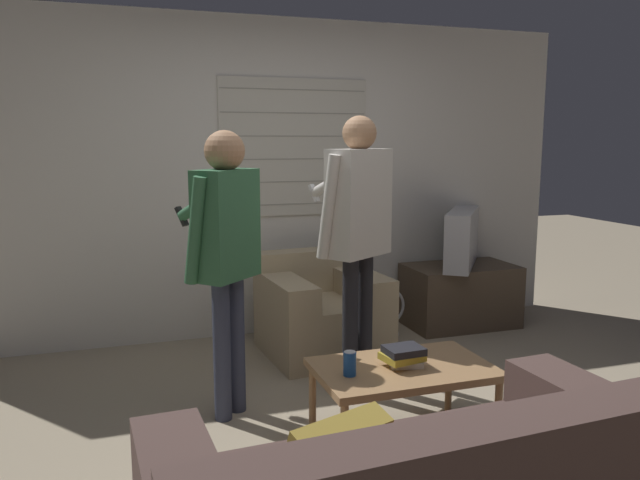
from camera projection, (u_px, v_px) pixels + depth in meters
ground_plane at (363, 438)px, 3.37m from camera, size 16.00×16.00×0.00m
wall_back at (271, 178)px, 5.07m from camera, size 5.20×0.08×2.55m
armchair_beige at (321, 312)px, 4.69m from camera, size 0.89×0.87×0.74m
coffee_table at (403, 373)px, 3.29m from camera, size 0.93×0.58×0.42m
tv_stand at (460, 295)px, 5.39m from camera, size 0.93×0.55×0.53m
tv at (462, 238)px, 5.31m from camera, size 0.68×0.82×0.48m
person_left_standing at (225, 239)px, 3.50m from camera, size 0.47×0.77×1.65m
person_right_standing at (357, 219)px, 3.87m from camera, size 0.55×0.85×1.74m
book_stack at (403, 356)px, 3.27m from camera, size 0.23×0.20×0.11m
soda_can at (350, 364)px, 3.14m from camera, size 0.07×0.07×0.13m
spare_remote at (404, 352)px, 3.47m from camera, size 0.11×0.13×0.02m
floor_fan at (387, 313)px, 5.12m from camera, size 0.31×0.20×0.40m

